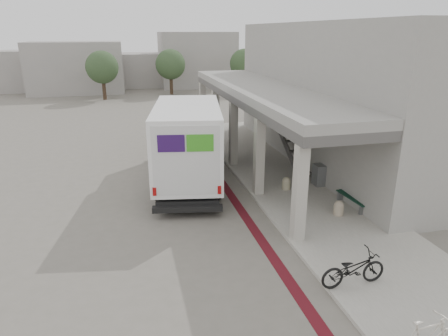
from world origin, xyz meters
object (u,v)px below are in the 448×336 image
object	(u,v)px
bench	(352,200)
bicycle_black	(353,269)
fedex_truck	(188,139)
utility_cabinet	(319,175)

from	to	relation	value
bench	bicycle_black	distance (m)	5.27
fedex_truck	bench	distance (m)	7.52
bicycle_black	utility_cabinet	bearing A→B (deg)	-21.46
fedex_truck	utility_cabinet	world-z (taller)	fedex_truck
utility_cabinet	fedex_truck	bearing A→B (deg)	157.36
fedex_truck	bicycle_black	world-z (taller)	fedex_truck
bench	utility_cabinet	distance (m)	2.46
bench	utility_cabinet	xyz separation A→B (m)	(-0.20, 2.45, 0.18)
fedex_truck	bicycle_black	xyz separation A→B (m)	(2.90, -9.31, -1.33)
fedex_truck	bicycle_black	size ratio (longest dim) A/B	4.77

